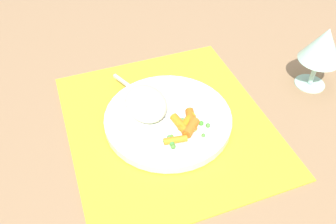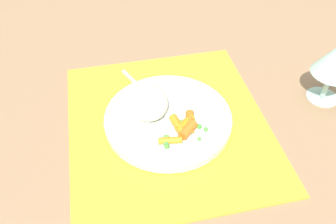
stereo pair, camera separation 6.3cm
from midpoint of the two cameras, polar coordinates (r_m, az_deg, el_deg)
name	(u,v)px [view 2 (the right image)]	position (r m, az deg, el deg)	size (l,w,h in m)	color
ground_plane	(168,124)	(0.67, 2.68, -2.08)	(2.40, 2.40, 0.00)	#997551
placemat	(168,123)	(0.67, 2.69, -1.91)	(0.41, 0.37, 0.01)	gold
plate	(168,119)	(0.66, 2.72, -1.25)	(0.24, 0.24, 0.02)	white
rice_mound	(148,101)	(0.66, -0.63, 1.66)	(0.10, 0.08, 0.03)	beige
carrot_portion	(184,127)	(0.63, 5.43, -2.59)	(0.07, 0.08, 0.02)	orange
pea_scatter	(177,134)	(0.62, 4.43, -3.73)	(0.08, 0.10, 0.01)	#539645
fork	(155,102)	(0.68, 0.59, 1.44)	(0.19, 0.09, 0.01)	silver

